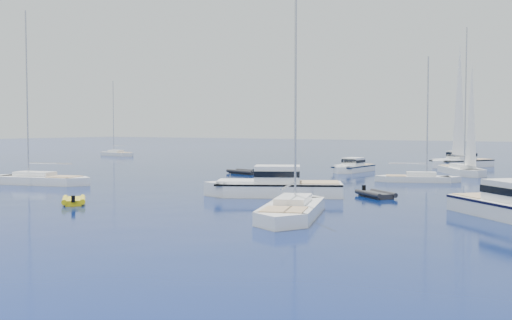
{
  "coord_description": "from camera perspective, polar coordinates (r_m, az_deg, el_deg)",
  "views": [
    {
      "loc": [
        30.27,
        -25.02,
        5.29
      ],
      "look_at": [
        -0.52,
        23.11,
        2.2
      ],
      "focal_mm": 44.02,
      "sensor_mm": 36.0,
      "label": 1
    }
  ],
  "objects": [
    {
      "name": "ground",
      "position": [
        39.63,
        -17.71,
        -4.72
      ],
      "size": [
        400.0,
        400.0,
        0.0
      ],
      "primitive_type": "plane",
      "color": "navy",
      "rests_on": "ground"
    },
    {
      "name": "motor_cruiser_centre",
      "position": [
        47.56,
        1.68,
        -3.29
      ],
      "size": [
        11.53,
        8.41,
        2.95
      ],
      "primitive_type": null,
      "rotation": [
        0.0,
        0.0,
        2.07
      ],
      "color": "white",
      "rests_on": "ground"
    },
    {
      "name": "motor_cruiser_distant",
      "position": [
        85.3,
        18.07,
        -0.61
      ],
      "size": [
        7.56,
        10.51,
        2.69
      ],
      "primitive_type": null,
      "rotation": [
        0.0,
        0.0,
        2.65
      ],
      "color": "white",
      "rests_on": "ground"
    },
    {
      "name": "motor_cruiser_horizon",
      "position": [
        73.51,
        8.78,
        -1.07
      ],
      "size": [
        2.75,
        8.07,
        2.09
      ],
      "primitive_type": null,
      "rotation": [
        0.0,
        0.0,
        3.1
      ],
      "color": "white",
      "rests_on": "ground"
    },
    {
      "name": "sailboat_mid_r",
      "position": [
        36.9,
        3.3,
        -5.15
      ],
      "size": [
        6.68,
        11.68,
        16.7
      ],
      "primitive_type": null,
      "rotation": [
        0.0,
        0.0,
        0.35
      ],
      "color": "white",
      "rests_on": "ground"
    },
    {
      "name": "sailboat_mid_l",
      "position": [
        60.52,
        -19.11,
        -2.09
      ],
      "size": [
        11.49,
        5.74,
        16.34
      ],
      "primitive_type": null,
      "rotation": [
        0.0,
        0.0,
        1.84
      ],
      "color": "white",
      "rests_on": "ground"
    },
    {
      "name": "sailboat_centre",
      "position": [
        61.58,
        14.46,
        -1.93
      ],
      "size": [
        8.55,
        5.28,
        12.29
      ],
      "primitive_type": null,
      "rotation": [
        0.0,
        0.0,
        5.12
      ],
      "color": "silver",
      "rests_on": "ground"
    },
    {
      "name": "sailboat_sails_r",
      "position": [
        72.96,
        18.11,
        -1.22
      ],
      "size": [
        8.53,
        11.04,
        16.53
      ],
      "primitive_type": null,
      "rotation": [
        0.0,
        0.0,
        3.71
      ],
      "color": "silver",
      "rests_on": "ground"
    },
    {
      "name": "sailboat_far_l",
      "position": [
        114.83,
        -12.53,
        0.38
      ],
      "size": [
        9.71,
        4.1,
        13.86
      ],
      "primitive_type": null,
      "rotation": [
        0.0,
        0.0,
        1.39
      ],
      "color": "silver",
      "rests_on": "ground"
    },
    {
      "name": "tender_yellow",
      "position": [
        44.57,
        -16.23,
        -3.85
      ],
      "size": [
        3.63,
        3.53,
        0.95
      ],
      "primitive_type": null,
      "rotation": [
        0.0,
        0.0,
        0.83
      ],
      "color": "yellow",
      "rests_on": "ground"
    },
    {
      "name": "tender_grey_near",
      "position": [
        47.61,
        10.82,
        -3.34
      ],
      "size": [
        4.11,
        3.85,
        0.95
      ],
      "primitive_type": null,
      "rotation": [
        0.0,
        0.0,
        4.04
      ],
      "color": "black",
      "rests_on": "ground"
    },
    {
      "name": "tender_grey_far",
      "position": [
        69.66,
        -1.09,
        -1.26
      ],
      "size": [
        4.49,
        3.05,
        0.95
      ],
      "primitive_type": null,
      "rotation": [
        0.0,
        0.0,
        1.35
      ],
      "color": "black",
      "rests_on": "ground"
    }
  ]
}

